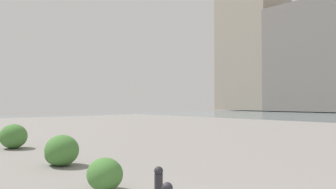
{
  "coord_description": "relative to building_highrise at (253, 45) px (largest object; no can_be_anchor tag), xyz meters",
  "views": [
    {
      "loc": [
        -1.63,
        1.92,
        1.68
      ],
      "look_at": [
        7.34,
        -6.05,
        2.0
      ],
      "focal_mm": 33.43,
      "sensor_mm": 36.0,
      "label": 1
    }
  ],
  "objects": [
    {
      "name": "building_highrise",
      "position": [
        0.0,
        0.0,
        0.0
      ],
      "size": [
        13.74,
        13.05,
        33.84
      ],
      "color": "#9E9384",
      "rests_on": "ground"
    },
    {
      "name": "building_annex",
      "position": [
        -14.72,
        -0.49,
        -4.98
      ],
      "size": [
        15.51,
        15.71,
        21.81
      ],
      "color": "gray",
      "rests_on": "ground"
    },
    {
      "name": "shrub_round",
      "position": [
        -35.24,
        63.17,
        -15.47
      ],
      "size": [
        0.97,
        0.87,
        0.82
      ],
      "color": "#477F38",
      "rests_on": "ground"
    },
    {
      "name": "shrub_low",
      "position": [
        -35.04,
        63.23,
        -15.59
      ],
      "size": [
        0.69,
        0.62,
        0.59
      ],
      "color": "#2D6628",
      "rests_on": "ground"
    },
    {
      "name": "shrub_wide",
      "position": [
        -38.11,
        63.54,
        -15.57
      ],
      "size": [
        0.74,
        0.67,
        0.63
      ],
      "color": "#477F38",
      "rests_on": "ground"
    },
    {
      "name": "shrub_tall",
      "position": [
        -30.97,
        63.21,
        -15.44
      ],
      "size": [
        1.06,
        0.95,
        0.9
      ],
      "color": "#477F38",
      "rests_on": "ground"
    }
  ]
}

